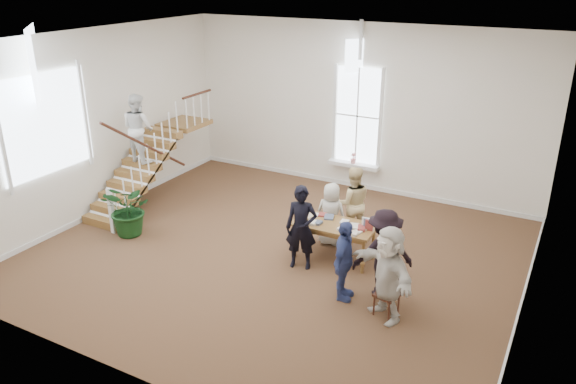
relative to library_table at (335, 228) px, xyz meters
The scene contains 12 objects.
ground 1.44m from the library_table, 162.81° to the right, with size 10.00×10.00×0.00m, color #4F301F.
room_shell 4.21m from the library_table, 106.43° to the left, with size 10.49×10.00×10.00m.
staircase 5.61m from the library_table, behind, with size 1.10×4.10×2.92m.
library_table is the anchor object (origin of this frame).
police_officer 0.81m from the library_table, 125.33° to the right, with size 0.65×0.43×1.78m, color black.
elderly_woman 0.70m from the library_table, 120.78° to the left, with size 0.70×0.46×1.43m, color beige.
person_yellow 1.11m from the library_table, 93.06° to the left, with size 0.83×0.65×1.71m, color beige.
woman_cluster_a 1.55m from the library_table, 59.91° to the right, with size 0.92×0.38×1.57m, color #35427F.
woman_cluster_b 1.65m from the library_table, 32.90° to the right, with size 1.13×0.65×1.76m, color black.
woman_cluster_c 2.28m from the library_table, 42.58° to the right, with size 1.63×0.52×1.76m, color silver.
floor_plant 4.74m from the library_table, 165.39° to the right, with size 1.15×1.00×1.28m, color #113714.
side_chair 2.22m from the library_table, 39.73° to the right, with size 0.46×0.46×0.88m.
Camera 1 is at (5.36, -9.43, 5.84)m, focal length 35.00 mm.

